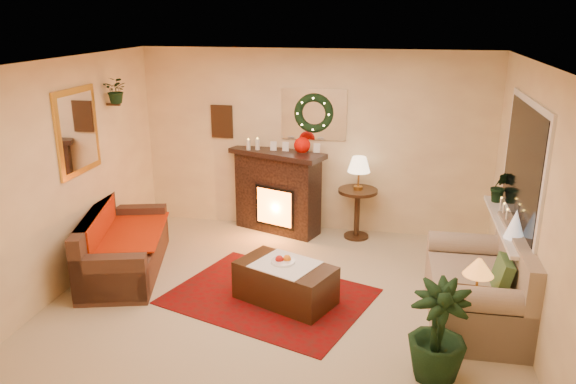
% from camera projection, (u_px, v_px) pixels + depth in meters
% --- Properties ---
extents(floor, '(5.00, 5.00, 0.00)m').
position_uv_depth(floor, '(282.00, 299.00, 6.30)').
color(floor, beige).
rests_on(floor, ground).
extents(ceiling, '(5.00, 5.00, 0.00)m').
position_uv_depth(ceiling, '(281.00, 62.00, 5.50)').
color(ceiling, white).
rests_on(ceiling, ground).
extents(wall_back, '(5.00, 5.00, 0.00)m').
position_uv_depth(wall_back, '(314.00, 142.00, 8.00)').
color(wall_back, '#EFD88C').
rests_on(wall_back, ground).
extents(wall_front, '(5.00, 5.00, 0.00)m').
position_uv_depth(wall_front, '(214.00, 286.00, 3.80)').
color(wall_front, '#EFD88C').
rests_on(wall_front, ground).
extents(wall_left, '(4.50, 4.50, 0.00)m').
position_uv_depth(wall_left, '(66.00, 176.00, 6.36)').
color(wall_left, '#EFD88C').
rests_on(wall_left, ground).
extents(wall_right, '(4.50, 4.50, 0.00)m').
position_uv_depth(wall_right, '(534.00, 203.00, 5.44)').
color(wall_right, '#EFD88C').
rests_on(wall_right, ground).
extents(area_rug, '(2.52, 2.19, 0.01)m').
position_uv_depth(area_rug, '(269.00, 296.00, 6.34)').
color(area_rug, maroon).
rests_on(area_rug, floor).
extents(sofa, '(1.26, 1.97, 0.78)m').
position_uv_depth(sofa, '(124.00, 238.00, 6.85)').
color(sofa, '#4D361E').
rests_on(sofa, floor).
extents(red_throw, '(0.82, 1.34, 0.02)m').
position_uv_depth(red_throw, '(129.00, 232.00, 7.00)').
color(red_throw, '#B00E22').
rests_on(red_throw, sofa).
extents(fireplace, '(1.29, 0.80, 1.13)m').
position_uv_depth(fireplace, '(278.00, 194.00, 8.12)').
color(fireplace, black).
rests_on(fireplace, floor).
extents(poinsettia, '(0.23, 0.23, 0.23)m').
position_uv_depth(poinsettia, '(302.00, 145.00, 7.80)').
color(poinsettia, '#D20900').
rests_on(poinsettia, fireplace).
extents(mantel_candle_a, '(0.06, 0.06, 0.17)m').
position_uv_depth(mantel_candle_a, '(248.00, 146.00, 7.95)').
color(mantel_candle_a, beige).
rests_on(mantel_candle_a, fireplace).
extents(mantel_candle_b, '(0.06, 0.06, 0.19)m').
position_uv_depth(mantel_candle_b, '(257.00, 146.00, 7.96)').
color(mantel_candle_b, '#F8EAC9').
rests_on(mantel_candle_b, fireplace).
extents(mantel_mirror, '(0.92, 0.02, 0.72)m').
position_uv_depth(mantel_mirror, '(314.00, 114.00, 7.86)').
color(mantel_mirror, white).
rests_on(mantel_mirror, wall_back).
extents(wreath, '(0.55, 0.11, 0.55)m').
position_uv_depth(wreath, '(314.00, 113.00, 7.81)').
color(wreath, '#194719').
rests_on(wreath, wall_back).
extents(wall_art, '(0.32, 0.03, 0.48)m').
position_uv_depth(wall_art, '(222.00, 121.00, 8.15)').
color(wall_art, '#381E11').
rests_on(wall_art, wall_back).
extents(gold_mirror, '(0.03, 0.84, 1.00)m').
position_uv_depth(gold_mirror, '(77.00, 131.00, 6.50)').
color(gold_mirror, gold).
rests_on(gold_mirror, wall_left).
extents(hanging_plant, '(0.33, 0.28, 0.36)m').
position_uv_depth(hanging_plant, '(118.00, 103.00, 7.10)').
color(hanging_plant, '#194719').
rests_on(hanging_plant, wall_left).
extents(loveseat, '(0.95, 1.61, 0.93)m').
position_uv_depth(loveseat, '(477.00, 281.00, 5.79)').
color(loveseat, tan).
rests_on(loveseat, floor).
extents(window_frame, '(0.03, 1.86, 1.36)m').
position_uv_depth(window_frame, '(524.00, 164.00, 5.88)').
color(window_frame, white).
rests_on(window_frame, wall_right).
extents(window_glass, '(0.02, 1.70, 1.22)m').
position_uv_depth(window_glass, '(522.00, 164.00, 5.88)').
color(window_glass, black).
rests_on(window_glass, wall_right).
extents(window_sill, '(0.22, 1.86, 0.04)m').
position_uv_depth(window_sill, '(506.00, 224.00, 6.11)').
color(window_sill, white).
rests_on(window_sill, wall_right).
extents(mini_tree, '(0.20, 0.20, 0.30)m').
position_uv_depth(mini_tree, '(515.00, 224.00, 5.63)').
color(mini_tree, white).
rests_on(mini_tree, window_sill).
extents(sill_plant, '(0.27, 0.22, 0.50)m').
position_uv_depth(sill_plant, '(500.00, 186.00, 6.69)').
color(sill_plant, '#256327').
rests_on(sill_plant, window_sill).
extents(side_table_round, '(0.64, 0.64, 0.72)m').
position_uv_depth(side_table_round, '(357.00, 216.00, 7.92)').
color(side_table_round, '#4E2B20').
rests_on(side_table_round, floor).
extents(lamp_cream, '(0.31, 0.31, 0.48)m').
position_uv_depth(lamp_cream, '(358.00, 178.00, 7.74)').
color(lamp_cream, '#FFDEA8').
rests_on(lamp_cream, side_table_round).
extents(end_table_square, '(0.43, 0.43, 0.50)m').
position_uv_depth(end_table_square, '(469.00, 315.00, 5.44)').
color(end_table_square, '#33140C').
rests_on(end_table_square, floor).
extents(lamp_tiffany, '(0.29, 0.29, 0.42)m').
position_uv_depth(lamp_tiffany, '(478.00, 271.00, 5.29)').
color(lamp_tiffany, gold).
rests_on(lamp_tiffany, end_table_square).
extents(coffee_table, '(1.20, 0.96, 0.44)m').
position_uv_depth(coffee_table, '(285.00, 284.00, 6.18)').
color(coffee_table, '#4A2715').
rests_on(coffee_table, floor).
extents(fruit_bowl, '(0.26, 0.26, 0.06)m').
position_uv_depth(fruit_bowl, '(283.00, 263.00, 6.14)').
color(fruit_bowl, white).
rests_on(fruit_bowl, coffee_table).
extents(floor_palm, '(1.72, 1.72, 2.72)m').
position_uv_depth(floor_palm, '(438.00, 332.00, 4.81)').
color(floor_palm, black).
rests_on(floor_palm, floor).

